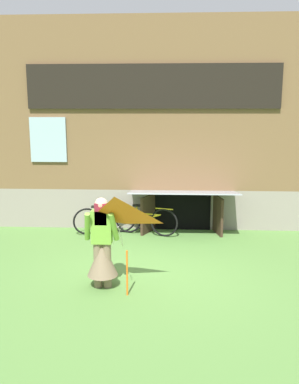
{
  "coord_description": "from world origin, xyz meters",
  "views": [
    {
      "loc": [
        0.44,
        -7.09,
        2.96
      ],
      "look_at": [
        0.02,
        0.98,
        1.36
      ],
      "focal_mm": 38.42,
      "sensor_mm": 36.0,
      "label": 1
    }
  ],
  "objects_px": {
    "person": "(102,250)",
    "kite": "(115,224)",
    "bicycle_yellow": "(146,220)",
    "bicycle_green": "(105,220)"
  },
  "relations": [
    {
      "from": "bicycle_yellow",
      "to": "bicycle_green",
      "type": "height_order",
      "value": "bicycle_yellow"
    },
    {
      "from": "person",
      "to": "kite",
      "type": "bearing_deg",
      "value": -37.23
    },
    {
      "from": "person",
      "to": "bicycle_green",
      "type": "bearing_deg",
      "value": 122.25
    },
    {
      "from": "bicycle_yellow",
      "to": "bicycle_green",
      "type": "distance_m",
      "value": 1.01
    },
    {
      "from": "kite",
      "to": "bicycle_green",
      "type": "relative_size",
      "value": 1.06
    },
    {
      "from": "person",
      "to": "bicycle_yellow",
      "type": "height_order",
      "value": "person"
    },
    {
      "from": "bicycle_yellow",
      "to": "bicycle_green",
      "type": "relative_size",
      "value": 1.04
    },
    {
      "from": "kite",
      "to": "bicycle_green",
      "type": "bearing_deg",
      "value": 101.71
    },
    {
      "from": "kite",
      "to": "person",
      "type": "bearing_deg",
      "value": 118.91
    },
    {
      "from": "person",
      "to": "kite",
      "type": "height_order",
      "value": "kite"
    }
  ]
}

